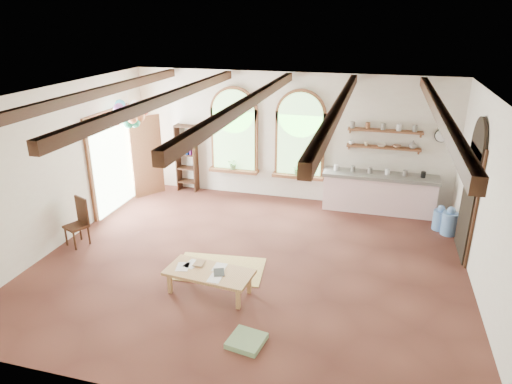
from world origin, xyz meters
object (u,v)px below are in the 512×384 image
(side_chair, at_px, (78,232))
(balloon_cluster, at_px, (129,114))
(coffee_table, at_px, (209,274))
(kitchen_counter, at_px, (379,192))

(side_chair, relative_size, balloon_cluster, 0.88)
(coffee_table, distance_m, side_chair, 3.38)
(kitchen_counter, bearing_deg, coffee_table, -121.76)
(kitchen_counter, height_order, side_chair, side_chair)
(kitchen_counter, relative_size, balloon_cluster, 2.33)
(side_chair, bearing_deg, balloon_cluster, 83.38)
(kitchen_counter, bearing_deg, balloon_cluster, -166.42)
(coffee_table, xyz_separation_m, balloon_cluster, (-3.00, 2.98, 1.96))
(kitchen_counter, distance_m, coffee_table, 5.13)
(coffee_table, bearing_deg, balloon_cluster, 135.20)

